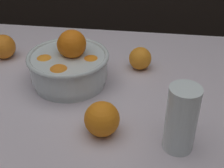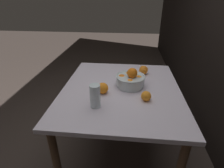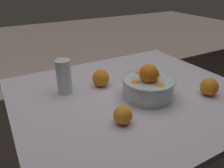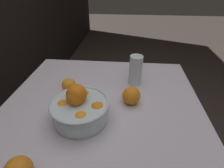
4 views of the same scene
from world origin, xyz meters
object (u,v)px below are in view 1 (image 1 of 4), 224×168
juice_glass (181,123)px  fruit_bowl (69,65)px  orange_loose_front (3,47)px  orange_loose_aside (140,58)px  orange_loose_near_bowl (102,119)px

juice_glass → fruit_bowl: bearing=143.7°
orange_loose_front → orange_loose_aside: 0.44m
juice_glass → orange_loose_front: juice_glass is taller
juice_glass → orange_loose_front: 0.64m
orange_loose_near_bowl → orange_loose_front: size_ratio=1.04×
juice_glass → orange_loose_near_bowl: size_ratio=1.90×
juice_glass → orange_loose_aside: juice_glass is taller
orange_loose_near_bowl → orange_loose_front: orange_loose_near_bowl is taller
fruit_bowl → orange_loose_near_bowl: bearing=-57.4°
juice_glass → orange_loose_aside: (-0.10, 0.33, -0.03)m
fruit_bowl → juice_glass: (0.30, -0.22, 0.01)m
fruit_bowl → orange_loose_front: size_ratio=2.91×
juice_glass → orange_loose_aside: size_ratio=2.25×
fruit_bowl → orange_loose_near_bowl: fruit_bowl is taller
juice_glass → orange_loose_near_bowl: (-0.17, 0.02, -0.03)m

